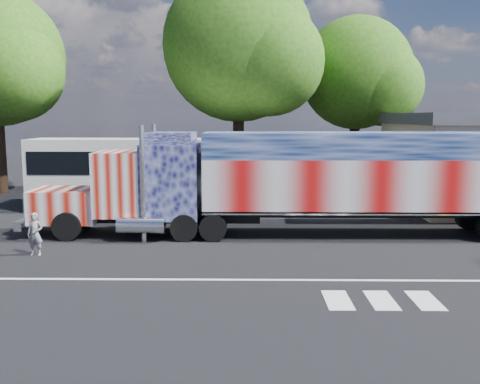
{
  "coord_description": "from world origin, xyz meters",
  "views": [
    {
      "loc": [
        0.31,
        -18.97,
        5.01
      ],
      "look_at": [
        0.0,
        3.0,
        1.9
      ],
      "focal_mm": 40.0,
      "sensor_mm": 36.0,
      "label": 1
    }
  ],
  "objects_px": {
    "woman": "(35,234)",
    "coach_bus": "(154,173)",
    "tree_n_mid": "(241,47)",
    "semi_truck": "(309,179)",
    "tree_ne_a": "(358,74)"
  },
  "relations": [
    {
      "from": "coach_bus",
      "to": "tree_n_mid",
      "type": "bearing_deg",
      "value": 49.49
    },
    {
      "from": "coach_bus",
      "to": "tree_ne_a",
      "type": "distance_m",
      "value": 16.61
    },
    {
      "from": "tree_ne_a",
      "to": "semi_truck",
      "type": "bearing_deg",
      "value": -108.25
    },
    {
      "from": "coach_bus",
      "to": "tree_n_mid",
      "type": "distance_m",
      "value": 10.21
    },
    {
      "from": "tree_n_mid",
      "to": "woman",
      "type": "bearing_deg",
      "value": -115.6
    },
    {
      "from": "coach_bus",
      "to": "tree_ne_a",
      "type": "bearing_deg",
      "value": 35.28
    },
    {
      "from": "semi_truck",
      "to": "coach_bus",
      "type": "xyz_separation_m",
      "value": [
        -7.63,
        6.31,
        -0.42
      ]
    },
    {
      "from": "coach_bus",
      "to": "woman",
      "type": "distance_m",
      "value": 10.25
    },
    {
      "from": "woman",
      "to": "tree_n_mid",
      "type": "relative_size",
      "value": 0.11
    },
    {
      "from": "woman",
      "to": "coach_bus",
      "type": "bearing_deg",
      "value": 78.5
    },
    {
      "from": "coach_bus",
      "to": "woman",
      "type": "height_order",
      "value": "coach_bus"
    },
    {
      "from": "tree_n_mid",
      "to": "tree_ne_a",
      "type": "xyz_separation_m",
      "value": [
        8.05,
        3.55,
        -1.39
      ]
    },
    {
      "from": "coach_bus",
      "to": "tree_ne_a",
      "type": "relative_size",
      "value": 1.11
    },
    {
      "from": "tree_ne_a",
      "to": "coach_bus",
      "type": "bearing_deg",
      "value": -144.72
    },
    {
      "from": "semi_truck",
      "to": "tree_ne_a",
      "type": "bearing_deg",
      "value": 71.75
    }
  ]
}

